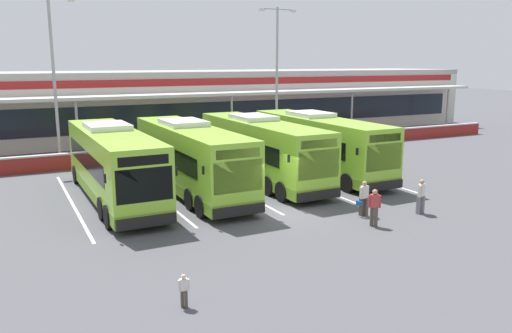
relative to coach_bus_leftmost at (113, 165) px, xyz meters
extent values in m
plane|color=#4C4C51|center=(6.34, -5.74, -1.79)|extent=(200.00, 200.00, 0.00)
cube|color=beige|center=(6.34, 21.26, 0.96)|extent=(70.00, 10.00, 5.50)
cube|color=#19232D|center=(6.34, 16.24, 0.51)|extent=(66.00, 0.08, 2.20)
cube|color=maroon|center=(6.34, 16.23, 3.36)|extent=(68.00, 0.08, 0.60)
cube|color=beige|center=(6.34, 14.76, 2.41)|extent=(67.00, 3.00, 0.24)
cube|color=gray|center=(6.34, 21.26, 3.96)|extent=(70.00, 10.00, 0.50)
cylinder|color=#999999|center=(0.14, 13.56, 0.31)|extent=(0.20, 0.20, 4.20)
cylinder|color=#999999|center=(12.54, 13.56, 0.31)|extent=(0.20, 0.20, 4.20)
cylinder|color=#999999|center=(24.94, 13.56, 0.31)|extent=(0.20, 0.20, 4.20)
cylinder|color=#999999|center=(37.34, 13.56, 0.31)|extent=(0.20, 0.20, 4.20)
cube|color=maroon|center=(6.34, 8.76, -1.29)|extent=(60.00, 0.36, 1.00)
cube|color=#B2B2B2|center=(6.34, 8.76, -0.74)|extent=(60.00, 0.40, 0.10)
cube|color=#8CC633|center=(0.00, -0.04, 0.12)|extent=(2.64, 12.02, 3.19)
cube|color=olive|center=(0.00, -0.04, -1.19)|extent=(2.66, 12.04, 0.56)
cube|color=black|center=(0.00, 0.36, 0.36)|extent=(2.65, 9.62, 0.96)
cube|color=black|center=(0.05, -5.99, 0.26)|extent=(2.31, 0.12, 1.40)
cube|color=black|center=(0.05, -6.00, 1.26)|extent=(2.05, 0.10, 0.40)
cube|color=silver|center=(-0.01, 0.96, 1.85)|extent=(2.07, 2.82, 0.28)
cube|color=black|center=(0.05, -6.10, -1.24)|extent=(2.45, 0.18, 0.44)
cube|color=black|center=(1.50, -5.63, 0.61)|extent=(0.08, 0.12, 0.36)
cube|color=black|center=(-1.41, -5.65, 0.61)|extent=(0.08, 0.12, 0.36)
cylinder|color=black|center=(1.16, 4.57, -1.27)|extent=(0.33, 1.04, 1.04)
cylinder|color=black|center=(-1.23, 4.55, -1.27)|extent=(0.33, 1.04, 1.04)
cylinder|color=black|center=(1.22, -3.23, -1.27)|extent=(0.33, 1.04, 1.04)
cylinder|color=black|center=(-1.17, -3.25, -1.27)|extent=(0.33, 1.04, 1.04)
cylinder|color=black|center=(1.23, -4.63, -1.27)|extent=(0.33, 1.04, 1.04)
cylinder|color=black|center=(-1.16, -4.65, -1.27)|extent=(0.33, 1.04, 1.04)
cube|color=#8CC633|center=(4.00, -0.30, 0.12)|extent=(2.64, 12.02, 3.19)
cube|color=olive|center=(4.00, -0.30, -1.19)|extent=(2.66, 12.04, 0.56)
cube|color=black|center=(3.99, 0.10, 0.36)|extent=(2.65, 9.62, 0.96)
cube|color=black|center=(4.04, -6.25, 0.26)|extent=(2.31, 0.12, 1.40)
cube|color=black|center=(4.04, -6.26, 1.26)|extent=(2.05, 0.10, 0.40)
cube|color=silver|center=(3.99, 0.70, 1.85)|extent=(2.07, 2.82, 0.28)
cube|color=black|center=(4.04, -6.36, -1.24)|extent=(2.45, 0.18, 0.44)
cube|color=black|center=(5.49, -5.89, 0.61)|extent=(0.08, 0.12, 0.36)
cube|color=black|center=(2.58, -5.91, 0.61)|extent=(0.08, 0.12, 0.36)
cylinder|color=black|center=(5.16, 4.31, -1.27)|extent=(0.33, 1.04, 1.04)
cylinder|color=black|center=(2.77, 4.29, -1.27)|extent=(0.33, 1.04, 1.04)
cylinder|color=black|center=(5.22, -3.49, -1.27)|extent=(0.33, 1.04, 1.04)
cylinder|color=black|center=(2.83, -3.51, -1.27)|extent=(0.33, 1.04, 1.04)
cylinder|color=black|center=(5.23, -4.89, -1.27)|extent=(0.33, 1.04, 1.04)
cylinder|color=black|center=(2.84, -4.91, -1.27)|extent=(0.33, 1.04, 1.04)
cube|color=#8CC633|center=(8.55, 0.37, 0.12)|extent=(2.64, 12.02, 3.19)
cube|color=olive|center=(8.55, 0.37, -1.19)|extent=(2.66, 12.04, 0.56)
cube|color=black|center=(8.54, 0.77, 0.36)|extent=(2.65, 9.62, 0.96)
cube|color=black|center=(8.59, -5.58, 0.26)|extent=(2.31, 0.12, 1.40)
cube|color=black|center=(8.59, -5.59, 1.26)|extent=(2.05, 0.10, 0.40)
cube|color=silver|center=(8.54, 1.37, 1.85)|extent=(2.07, 2.82, 0.28)
cube|color=black|center=(8.59, -5.69, -1.24)|extent=(2.45, 0.18, 0.44)
cube|color=black|center=(10.04, -5.22, 0.61)|extent=(0.08, 0.12, 0.36)
cube|color=black|center=(7.13, -5.24, 0.61)|extent=(0.08, 0.12, 0.36)
cylinder|color=black|center=(9.71, 4.98, -1.27)|extent=(0.33, 1.04, 1.04)
cylinder|color=black|center=(7.32, 4.96, -1.27)|extent=(0.33, 1.04, 1.04)
cylinder|color=black|center=(9.76, -2.82, -1.27)|extent=(0.33, 1.04, 1.04)
cylinder|color=black|center=(7.37, -2.84, -1.27)|extent=(0.33, 1.04, 1.04)
cylinder|color=black|center=(9.77, -4.22, -1.27)|extent=(0.33, 1.04, 1.04)
cylinder|color=black|center=(7.38, -4.24, -1.27)|extent=(0.33, 1.04, 1.04)
cube|color=#8CC633|center=(12.62, 0.48, 0.12)|extent=(2.64, 12.02, 3.19)
cube|color=olive|center=(12.62, 0.48, -1.19)|extent=(2.66, 12.04, 0.56)
cube|color=black|center=(12.62, 0.88, 0.36)|extent=(2.65, 9.62, 0.96)
cube|color=black|center=(12.67, -5.47, 0.26)|extent=(2.31, 0.12, 1.40)
cube|color=black|center=(12.67, -5.48, 1.26)|extent=(2.05, 0.10, 0.40)
cube|color=silver|center=(12.61, 1.48, 1.85)|extent=(2.07, 2.82, 0.28)
cube|color=black|center=(12.67, -5.58, -1.24)|extent=(2.45, 0.18, 0.44)
cube|color=black|center=(14.12, -5.11, 0.61)|extent=(0.08, 0.12, 0.36)
cube|color=black|center=(11.21, -5.13, 0.61)|extent=(0.08, 0.12, 0.36)
cylinder|color=black|center=(13.78, 5.09, -1.27)|extent=(0.33, 1.04, 1.04)
cylinder|color=black|center=(11.39, 5.07, -1.27)|extent=(0.33, 1.04, 1.04)
cylinder|color=black|center=(13.84, -2.71, -1.27)|extent=(0.33, 1.04, 1.04)
cylinder|color=black|center=(11.45, -2.73, -1.27)|extent=(0.33, 1.04, 1.04)
cylinder|color=black|center=(13.85, -4.11, -1.27)|extent=(0.33, 1.04, 1.04)
cylinder|color=black|center=(11.46, -4.13, -1.27)|extent=(0.33, 1.04, 1.04)
cube|color=silver|center=(-2.06, 0.26, -1.78)|extent=(0.14, 13.00, 0.01)
cube|color=silver|center=(2.14, 0.26, -1.78)|extent=(0.14, 13.00, 0.01)
cube|color=silver|center=(6.34, 0.26, -1.78)|extent=(0.14, 13.00, 0.01)
cube|color=silver|center=(10.54, 0.26, -1.78)|extent=(0.14, 13.00, 0.01)
cube|color=silver|center=(14.74, 0.26, -1.78)|extent=(0.14, 13.00, 0.01)
cube|color=#4C4238|center=(9.44, -7.88, -1.37)|extent=(0.17, 0.20, 0.84)
cube|color=#4C4238|center=(9.62, -7.97, -1.37)|extent=(0.17, 0.20, 0.84)
cube|color=silver|center=(9.53, -7.92, -0.67)|extent=(0.38, 0.28, 0.56)
cube|color=silver|center=(9.32, -7.96, -0.69)|extent=(0.11, 0.12, 0.54)
cube|color=silver|center=(9.75, -7.88, -0.69)|extent=(0.11, 0.12, 0.54)
sphere|color=tan|center=(9.53, -7.92, -0.28)|extent=(0.22, 0.22, 0.22)
cube|color=#194C9E|center=(9.24, -7.96, -1.16)|extent=(0.17, 0.30, 0.22)
cylinder|color=#194C9E|center=(9.24, -7.96, -0.98)|extent=(0.02, 0.02, 0.16)
cube|color=#4C4238|center=(-0.69, -12.71, -1.53)|extent=(0.11, 0.13, 0.52)
cube|color=#4C4238|center=(-0.60, -12.80, -1.53)|extent=(0.11, 0.13, 0.52)
cube|color=silver|center=(-0.64, -12.75, -1.09)|extent=(0.23, 0.17, 0.35)
cube|color=silver|center=(-0.78, -12.73, -1.11)|extent=(0.07, 0.07, 0.33)
cube|color=silver|center=(-0.51, -12.78, -1.11)|extent=(0.07, 0.07, 0.33)
sphere|color=#DBB293|center=(-0.64, -12.75, -0.85)|extent=(0.14, 0.14, 0.14)
cube|color=slate|center=(11.99, -8.80, -1.37)|extent=(0.21, 0.22, 0.84)
cube|color=slate|center=(12.19, -8.84, -1.37)|extent=(0.21, 0.22, 0.84)
cube|color=silver|center=(12.09, -8.82, -0.67)|extent=(0.40, 0.35, 0.56)
cube|color=silver|center=(11.89, -8.92, -0.69)|extent=(0.13, 0.13, 0.54)
cube|color=silver|center=(12.29, -8.72, -0.69)|extent=(0.13, 0.13, 0.54)
sphere|color=tan|center=(12.09, -8.82, -0.28)|extent=(0.22, 0.22, 0.22)
cube|color=#4C4238|center=(8.93, -9.24, -1.37)|extent=(0.22, 0.23, 0.84)
cube|color=#4C4238|center=(9.00, -9.42, -1.37)|extent=(0.22, 0.23, 0.84)
cube|color=#B23838|center=(8.96, -9.33, -0.67)|extent=(0.40, 0.37, 0.56)
cube|color=#B23838|center=(8.78, -9.21, -0.69)|extent=(0.13, 0.13, 0.54)
cube|color=#B23838|center=(9.15, -9.45, -0.69)|extent=(0.13, 0.13, 0.54)
sphere|color=tan|center=(8.96, -9.33, -0.28)|extent=(0.22, 0.22, 0.22)
cylinder|color=#9E9EA3|center=(-1.48, 10.49, 3.71)|extent=(0.20, 0.20, 11.00)
cube|color=silver|center=(-0.08, 10.49, 8.96)|extent=(0.44, 0.28, 0.20)
cylinder|color=#9E9EA3|center=(15.10, 10.43, 3.71)|extent=(0.20, 0.20, 11.00)
cylinder|color=#9E9EA3|center=(15.10, 10.43, 9.06)|extent=(2.80, 0.10, 0.10)
cube|color=silver|center=(13.70, 10.43, 8.96)|extent=(0.44, 0.28, 0.20)
cube|color=silver|center=(16.50, 10.43, 8.96)|extent=(0.44, 0.28, 0.20)
camera|label=1|loc=(-4.88, -25.80, 5.11)|focal=36.04mm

